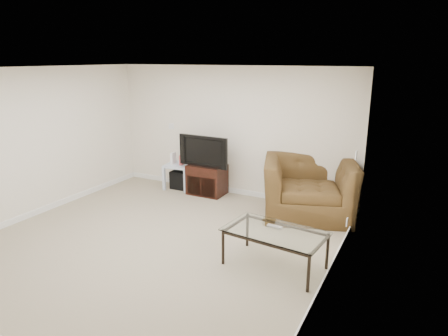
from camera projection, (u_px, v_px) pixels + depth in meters
The scene contains 18 objects.
floor at pixel (157, 241), 5.93m from camera, with size 5.00×5.00×0.00m, color tan.
ceiling at pixel (149, 68), 5.26m from camera, with size 5.00×5.00×0.00m, color white.
wall_back at pixel (232, 132), 7.74m from camera, with size 5.00×0.02×2.50m, color silver.
wall_left at pixel (33, 143), 6.70m from camera, with size 0.02×5.00×2.50m, color silver.
wall_right at pixel (333, 185), 4.50m from camera, with size 0.02×5.00×2.50m, color silver.
plate_back at pixel (171, 126), 8.35m from camera, with size 0.12×0.02×0.12m, color white.
plate_right_switch at pixel (356, 155), 5.88m from camera, with size 0.02×0.09×0.13m, color white.
plate_right_outlet at pixel (347, 222), 5.88m from camera, with size 0.02×0.08×0.12m, color white.
tv_stand at pixel (207, 179), 7.93m from camera, with size 0.72×0.50×0.60m, color black, non-canonical shape.
dvd_player at pixel (206, 170), 7.84m from camera, with size 0.42×0.30×0.06m, color black.
television at pixel (206, 150), 7.74m from camera, with size 0.98×0.20×0.61m, color black.
side_table at pixel (180, 176), 8.30m from camera, with size 0.54×0.54×0.52m, color silver, non-canonical shape.
subwoofer at pixel (182, 179), 8.33m from camera, with size 0.38×0.38×0.38m, color black.
game_console at pixel (173, 158), 8.22m from camera, with size 0.05×0.17×0.24m, color white.
game_case at pixel (182, 160), 8.16m from camera, with size 0.05×0.15×0.20m, color #CC4C4C.
recliner at pixel (309, 178), 6.77m from camera, with size 1.51×0.98×1.32m, color #523724.
coffee_table at pixel (275, 249), 5.16m from camera, with size 1.27×0.72×0.50m, color black, non-canonical shape.
remote at pixel (275, 226), 5.20m from camera, with size 0.20×0.06×0.02m, color #B2B2B7.
Camera 1 is at (3.35, -4.38, 2.64)m, focal length 32.00 mm.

